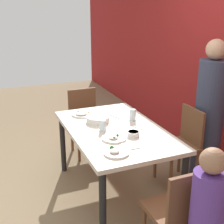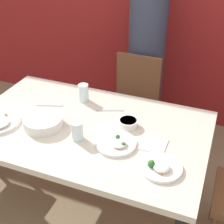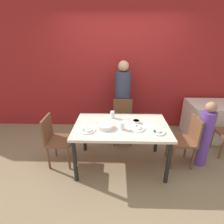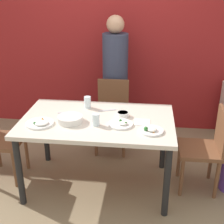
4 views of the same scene
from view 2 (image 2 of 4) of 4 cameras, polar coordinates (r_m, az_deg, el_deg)
ground_plane at (r=2.41m, az=-3.88°, el=-17.15°), size 10.00×10.00×0.00m
dining_table at (r=1.95m, az=-4.60°, el=-4.44°), size 1.46×0.90×0.75m
chair_adult_spot at (r=2.64m, az=3.87°, el=1.62°), size 0.40×0.40×0.86m
person_adult at (r=2.81m, az=6.23°, el=9.52°), size 0.32×0.32×1.59m
bowl_curry at (r=1.92m, az=-12.47°, el=-1.69°), size 0.24×0.24×0.06m
plate_rice_adult at (r=1.61m, az=8.87°, el=-9.95°), size 0.22×0.22×0.06m
plate_rice_child at (r=1.74m, az=0.79°, el=-5.75°), size 0.23×0.23×0.05m
bowl_rice_small at (r=1.88m, az=2.97°, el=-2.00°), size 0.12×0.12×0.05m
glass_water_tall at (r=1.77m, az=-6.38°, el=-3.45°), size 0.07×0.07×0.11m
glass_water_short at (r=2.12m, az=-5.23°, el=3.51°), size 0.07×0.07×0.12m
napkin_folded at (r=1.76m, az=7.63°, el=-5.86°), size 0.14×0.14×0.01m
fork_steel at (r=2.13m, az=-11.37°, el=1.25°), size 0.18×0.08×0.01m
spoon_steel at (r=2.04m, az=-0.44°, el=0.39°), size 0.18×0.08×0.01m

